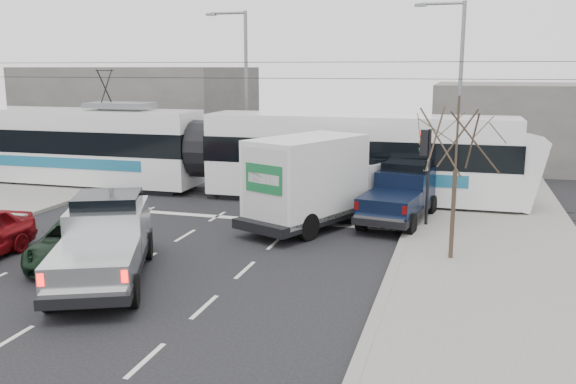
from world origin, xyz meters
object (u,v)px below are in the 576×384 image
(traffic_signal, at_px, (425,156))
(tram, at_px, (204,151))
(box_truck, at_px, (317,182))
(street_lamp_near, at_px, (456,86))
(navy_pickup, at_px, (401,193))
(bare_tree, at_px, (457,141))
(silver_pickup, at_px, (105,239))
(green_car, at_px, (74,241))
(street_lamp_far, at_px, (243,83))

(traffic_signal, distance_m, tram, 11.33)
(box_truck, bearing_deg, street_lamp_near, 84.13)
(traffic_signal, distance_m, navy_pickup, 2.04)
(bare_tree, xyz_separation_m, traffic_signal, (-1.13, 4.00, -1.05))
(street_lamp_near, height_order, box_truck, street_lamp_near)
(navy_pickup, bearing_deg, silver_pickup, -120.49)
(tram, height_order, navy_pickup, tram)
(traffic_signal, height_order, tram, tram)
(street_lamp_near, distance_m, tram, 12.43)
(tram, height_order, green_car, tram)
(street_lamp_far, distance_m, green_car, 17.24)
(silver_pickup, distance_m, navy_pickup, 11.73)
(bare_tree, distance_m, box_truck, 6.38)
(traffic_signal, bearing_deg, silver_pickup, -135.71)
(navy_pickup, bearing_deg, street_lamp_near, 84.31)
(bare_tree, bearing_deg, street_lamp_near, 91.42)
(silver_pickup, bearing_deg, bare_tree, 0.02)
(street_lamp_near, distance_m, silver_pickup, 18.63)
(silver_pickup, xyz_separation_m, green_car, (-1.80, 1.05, -0.51))
(bare_tree, xyz_separation_m, silver_pickup, (-9.52, -4.19, -2.65))
(bare_tree, height_order, street_lamp_far, street_lamp_far)
(bare_tree, xyz_separation_m, tram, (-11.76, 7.84, -1.72))
(bare_tree, bearing_deg, box_truck, 147.44)
(traffic_signal, bearing_deg, navy_pickup, 137.25)
(bare_tree, relative_size, street_lamp_far, 0.56)
(street_lamp_near, xyz_separation_m, silver_pickup, (-9.23, -15.69, -3.97))
(tram, xyz_separation_m, box_truck, (6.68, -4.60, -0.36))
(tram, height_order, box_truck, tram)
(street_lamp_near, bearing_deg, green_car, -127.00)
(traffic_signal, distance_m, silver_pickup, 11.83)
(street_lamp_near, height_order, street_lamp_far, same)
(tram, relative_size, green_car, 6.25)
(box_truck, bearing_deg, silver_pickup, -96.51)
(traffic_signal, bearing_deg, box_truck, -169.24)
(bare_tree, relative_size, green_car, 1.09)
(bare_tree, distance_m, tram, 14.24)
(street_lamp_far, relative_size, tram, 0.32)
(bare_tree, bearing_deg, street_lamp_far, 131.12)
(bare_tree, distance_m, street_lamp_far, 17.97)
(bare_tree, bearing_deg, silver_pickup, -156.25)
(street_lamp_far, xyz_separation_m, green_car, (0.46, -16.64, -4.48))
(traffic_signal, bearing_deg, tram, 160.12)
(tram, relative_size, navy_pickup, 5.06)
(street_lamp_far, relative_size, green_car, 1.97)
(box_truck, xyz_separation_m, navy_pickup, (3.04, 1.60, -0.59))
(tram, distance_m, silver_pickup, 12.27)
(silver_pickup, xyz_separation_m, navy_pickup, (7.47, 9.03, -0.02))
(street_lamp_near, relative_size, street_lamp_far, 1.00)
(tram, distance_m, green_car, 11.09)
(bare_tree, relative_size, street_lamp_near, 0.56)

